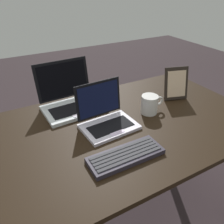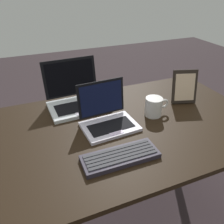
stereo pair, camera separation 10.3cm
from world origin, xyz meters
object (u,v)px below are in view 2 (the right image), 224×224
at_px(laptop_front, 107,118).
at_px(photo_frame, 184,87).
at_px(coffee_mug, 154,107).
at_px(laptop_rear, 76,97).
at_px(external_keyboard, 120,156).

relative_size(laptop_front, photo_frame, 1.41).
distance_m(photo_frame, coffee_mug, 0.24).
relative_size(laptop_rear, external_keyboard, 1.03).
bearing_deg(photo_frame, laptop_rear, 161.43).
xyz_separation_m(laptop_rear, external_keyboard, (0.05, -0.50, -0.04)).
bearing_deg(laptop_rear, laptop_front, -70.31).
bearing_deg(coffee_mug, photo_frame, 14.71).
height_order(laptop_rear, photo_frame, laptop_rear).
bearing_deg(laptop_front, laptop_rear, 109.69).
bearing_deg(laptop_rear, coffee_mug, -36.20).
bearing_deg(laptop_rear, photo_frame, -18.57).
xyz_separation_m(laptop_front, laptop_rear, (-0.09, 0.25, 0.01)).
bearing_deg(coffee_mug, laptop_front, 178.91).
distance_m(external_keyboard, photo_frame, 0.62).
bearing_deg(external_keyboard, laptop_front, 80.90).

